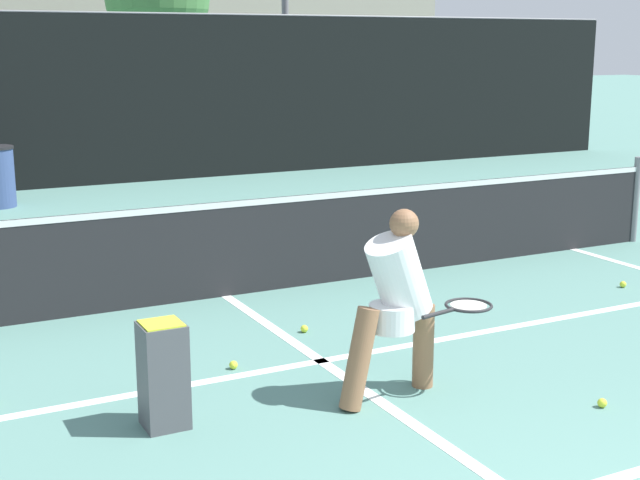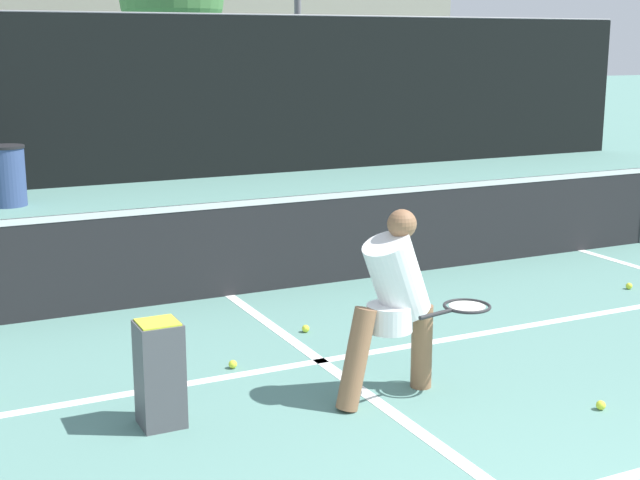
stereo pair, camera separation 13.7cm
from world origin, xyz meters
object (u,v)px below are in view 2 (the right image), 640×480
object	(u,v)px
ball_hopper	(160,371)
trash_bin	(6,176)
player_practicing	(395,299)
parked_car	(266,124)

from	to	relation	value
ball_hopper	trash_bin	bearing A→B (deg)	89.14
player_practicing	parked_car	bearing A→B (deg)	59.29
ball_hopper	trash_bin	distance (m)	8.87
ball_hopper	player_practicing	bearing A→B (deg)	-8.60
parked_car	trash_bin	bearing A→B (deg)	-143.63
player_practicing	trash_bin	world-z (taller)	player_practicing
ball_hopper	parked_car	bearing A→B (deg)	64.81
player_practicing	parked_car	world-z (taller)	parked_car
trash_bin	parked_car	xyz separation A→B (m)	(6.18, 4.55, 0.19)
trash_bin	parked_car	size ratio (longest dim) A/B	0.21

